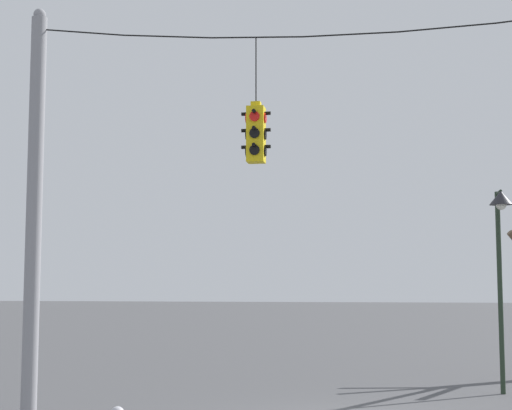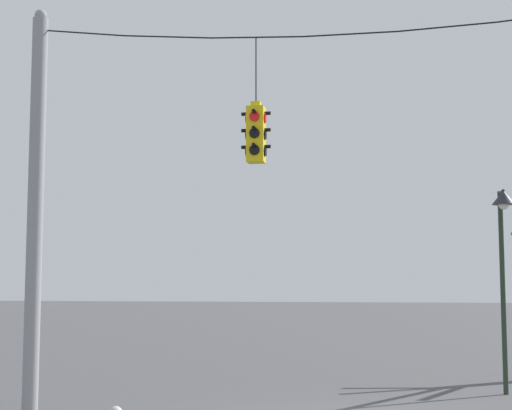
# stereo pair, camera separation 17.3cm
# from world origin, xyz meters

# --- Properties ---
(utility_pole_left) EXTENTS (0.32, 0.32, 8.38)m
(utility_pole_left) POSITION_xyz_m (-6.44, -0.19, 4.17)
(utility_pole_left) COLOR gray
(utility_pole_left) RESTS_ON ground_plane
(span_wire) EXTENTS (12.88, 0.03, 0.48)m
(span_wire) POSITION_xyz_m (0.00, -0.19, 7.64)
(span_wire) COLOR black
(traffic_light_over_intersection) EXTENTS (0.58, 0.58, 2.51)m
(traffic_light_over_intersection) POSITION_xyz_m (-1.86, -0.19, 5.59)
(traffic_light_over_intersection) COLOR yellow
(street_lamp) EXTENTS (0.56, 0.95, 4.92)m
(street_lamp) POSITION_xyz_m (3.37, 4.47, 3.87)
(street_lamp) COLOR #233323
(street_lamp) RESTS_ON ground_plane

